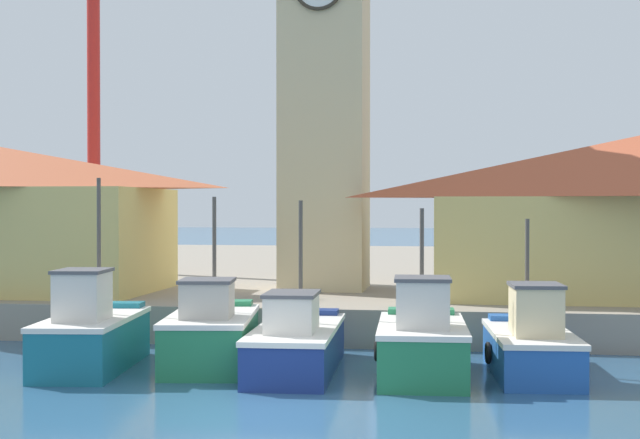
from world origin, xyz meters
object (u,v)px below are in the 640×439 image
fishing_boat_center (531,344)px  port_crane_near (99,86)px  fishing_boat_mid_left (422,342)px  fishing_boat_left_inner (297,343)px  fishing_boat_far_left (92,335)px  clock_tower (325,62)px  fishing_boat_left_outer (211,334)px

fishing_boat_center → port_crane_near: bearing=136.3°
fishing_boat_mid_left → port_crane_near: 24.04m
fishing_boat_left_inner → fishing_boat_mid_left: size_ratio=1.24×
fishing_boat_mid_left → fishing_boat_center: bearing=13.7°
fishing_boat_left_inner → fishing_boat_center: size_ratio=1.18×
fishing_boat_far_left → port_crane_near: 20.34m
fishing_boat_far_left → port_crane_near: size_ratio=0.23×
clock_tower → fishing_boat_center: bearing=-56.7°
fishing_boat_left_outer → fishing_boat_center: 7.57m
clock_tower → fishing_boat_mid_left: bearing=-69.8°
fishing_boat_left_outer → fishing_boat_center: size_ratio=1.00×
fishing_boat_far_left → fishing_boat_left_outer: (2.73, 0.76, -0.04)m
fishing_boat_left_inner → fishing_boat_far_left: bearing=-174.9°
fishing_boat_left_outer → fishing_boat_far_left: bearing=-164.4°
fishing_boat_mid_left → port_crane_near: size_ratio=0.21×
port_crane_near → fishing_boat_far_left: bearing=-68.2°
fishing_boat_left_inner → fishing_boat_center: (5.41, 0.32, 0.03)m
fishing_boat_mid_left → fishing_boat_left_outer: bearing=173.3°
fishing_boat_far_left → fishing_boat_mid_left: fishing_boat_far_left is taller
fishing_boat_mid_left → port_crane_near: (-14.71, 17.04, 8.42)m
fishing_boat_far_left → port_crane_near: (-6.89, 17.20, 8.39)m
fishing_boat_far_left → fishing_boat_left_inner: (4.89, 0.44, -0.15)m
clock_tower → port_crane_near: (-11.06, 7.11, 0.39)m
fishing_boat_far_left → fishing_boat_mid_left: 7.83m
fishing_boat_left_outer → fishing_boat_left_inner: size_ratio=0.84×
port_crane_near → fishing_boat_mid_left: bearing=-49.2°
fishing_boat_center → clock_tower: 13.80m
port_crane_near → fishing_boat_left_inner: bearing=-54.9°
fishing_boat_left_outer → port_crane_near: size_ratio=0.22×
clock_tower → port_crane_near: bearing=147.3°
fishing_boat_mid_left → fishing_boat_left_inner: bearing=174.6°
fishing_boat_left_outer → port_crane_near: bearing=120.3°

